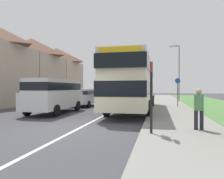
{
  "coord_description": "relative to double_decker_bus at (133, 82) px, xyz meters",
  "views": [
    {
      "loc": [
        3.24,
        -7.9,
        1.7
      ],
      "look_at": [
        0.59,
        4.0,
        1.6
      ],
      "focal_mm": 33.38,
      "sensor_mm": 36.0,
      "label": 1
    }
  ],
  "objects": [
    {
      "name": "ground_plane",
      "position": [
        -1.47,
        -7.26,
        -2.14
      ],
      "size": [
        120.0,
        120.0,
        0.0
      ],
      "primitive_type": "plane",
      "color": "#424247"
    },
    {
      "name": "lane_marking_centre",
      "position": [
        -1.47,
        0.74,
        -2.14
      ],
      "size": [
        0.14,
        60.0,
        0.01
      ],
      "primitive_type": "cube",
      "color": "silver",
      "rests_on": "ground_plane"
    },
    {
      "name": "pavement_near_side",
      "position": [
        2.73,
        -1.26,
        -2.08
      ],
      "size": [
        3.2,
        68.0,
        0.12
      ],
      "primitive_type": "cube",
      "color": "gray",
      "rests_on": "ground_plane"
    },
    {
      "name": "double_decker_bus",
      "position": [
        0.0,
        0.0,
        0.0
      ],
      "size": [
        2.8,
        11.22,
        3.7
      ],
      "color": "beige",
      "rests_on": "ground_plane"
    },
    {
      "name": "parked_van_white",
      "position": [
        -5.0,
        -2.39,
        -0.8
      ],
      "size": [
        2.11,
        5.31,
        2.26
      ],
      "color": "silver",
      "rests_on": "ground_plane"
    },
    {
      "name": "parked_car_silver",
      "position": [
        -4.93,
        2.95,
        -1.27
      ],
      "size": [
        1.96,
        4.17,
        1.59
      ],
      "color": "#B7B7BC",
      "rests_on": "ground_plane"
    },
    {
      "name": "pedestrian_at_stop",
      "position": [
        3.26,
        -6.82,
        -1.17
      ],
      "size": [
        0.34,
        0.34,
        1.67
      ],
      "color": "#23232D",
      "rests_on": "ground_plane"
    },
    {
      "name": "bus_stop_sign",
      "position": [
        1.53,
        -7.82,
        -0.6
      ],
      "size": [
        0.09,
        0.52,
        2.6
      ],
      "color": "black",
      "rests_on": "ground_plane"
    },
    {
      "name": "cycle_route_sign",
      "position": [
        3.39,
        3.4,
        -0.72
      ],
      "size": [
        0.44,
        0.08,
        2.52
      ],
      "color": "slate",
      "rests_on": "ground_plane"
    },
    {
      "name": "street_lamp_near",
      "position": [
        3.64,
        -8.51,
        2.06
      ],
      "size": [
        1.14,
        0.2,
        7.3
      ],
      "color": "slate",
      "rests_on": "ground_plane"
    },
    {
      "name": "street_lamp_mid",
      "position": [
        3.99,
        9.92,
        1.69
      ],
      "size": [
        1.14,
        0.2,
        6.59
      ],
      "color": "slate",
      "rests_on": "ground_plane"
    },
    {
      "name": "house_terrace_far_side",
      "position": [
        -13.58,
        4.53,
        1.77
      ],
      "size": [
        6.35,
        25.94,
        7.82
      ],
      "color": "#C1A88E",
      "rests_on": "ground_plane"
    }
  ]
}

